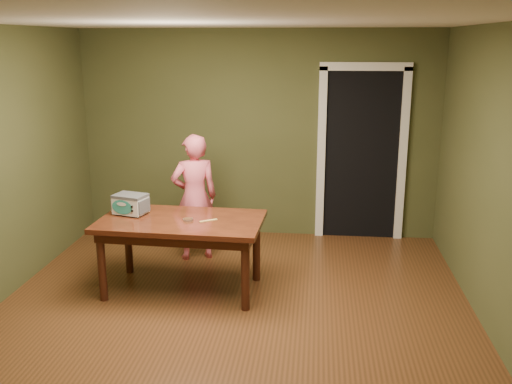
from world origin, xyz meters
TOP-DOWN VIEW (x-y plane):
  - floor at (0.00, 0.00)m, footprint 5.00×5.00m
  - room_shell at (0.00, 0.00)m, footprint 4.52×5.02m
  - doorway at (1.30, 2.78)m, footprint 1.10×0.66m
  - dining_table at (-0.57, 0.64)m, footprint 1.63×0.96m
  - toy_oven at (-1.11, 0.74)m, footprint 0.37×0.30m
  - baking_pan at (-0.49, 0.59)m, footprint 0.10×0.10m
  - spatula at (-0.29, 0.61)m, footprint 0.16×0.12m
  - child at (-0.62, 1.52)m, footprint 0.62×0.53m

SIDE VIEW (x-z plane):
  - floor at x=0.00m, z-range 0.00..0.00m
  - dining_table at x=-0.57m, z-range 0.28..1.03m
  - child at x=-0.62m, z-range 0.00..1.45m
  - spatula at x=-0.29m, z-range 0.75..0.76m
  - baking_pan at x=-0.49m, z-range 0.75..0.77m
  - toy_oven at x=-1.11m, z-range 0.76..0.96m
  - doorway at x=1.30m, z-range -0.07..2.18m
  - room_shell at x=0.00m, z-range 0.40..3.01m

